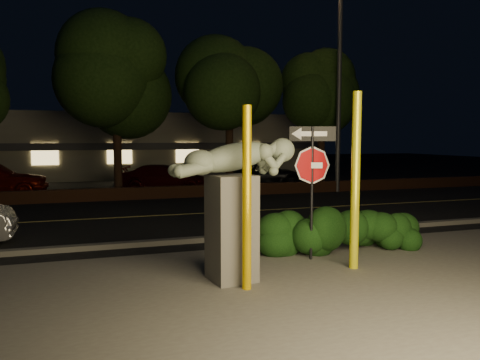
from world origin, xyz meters
name	(u,v)px	position (x,y,z in m)	size (l,w,h in m)	color
ground	(189,202)	(0.00, 10.00, 0.00)	(90.00, 90.00, 0.00)	black
patio	(322,285)	(0.00, -1.00, 0.01)	(14.00, 6.00, 0.02)	#4C4944
road	(208,213)	(0.00, 7.00, 0.01)	(80.00, 8.00, 0.01)	black
lane_marking	(208,213)	(0.00, 7.00, 0.02)	(80.00, 0.12, 0.01)	gold
curb	(248,236)	(0.00, 2.90, 0.06)	(80.00, 0.25, 0.12)	#4C4944
brick_wall	(183,192)	(0.00, 11.30, 0.25)	(40.00, 0.35, 0.50)	#4C2918
parking_lot	(162,185)	(0.00, 17.00, 0.01)	(40.00, 12.00, 0.01)	black
building	(144,145)	(0.00, 24.99, 2.00)	(22.00, 10.20, 4.00)	#696454
tree_far_b	(115,55)	(-2.50, 13.20, 6.05)	(5.20, 5.20, 8.41)	black
tree_far_c	(229,68)	(2.50, 12.80, 5.66)	(4.80, 4.80, 7.84)	black
tree_far_d	(322,79)	(7.50, 13.30, 5.42)	(4.40, 4.40, 7.42)	black
yellow_pole_left	(247,199)	(-1.30, -0.82, 1.52)	(0.15, 0.15, 3.03)	#D5A702
yellow_pole_right	(355,182)	(1.05, -0.28, 1.69)	(0.17, 0.17, 3.37)	yellow
signpost	(312,166)	(0.57, 0.57, 1.95)	(0.87, 0.37, 2.74)	black
sculpture	(234,194)	(-1.35, -0.27, 1.55)	(2.35, 0.93, 2.51)	#4C4944
hedge_center	(298,232)	(0.47, 1.00, 0.50)	(1.93, 0.91, 1.01)	black
hedge_right	(362,225)	(2.12, 1.11, 0.54)	(1.63, 0.88, 1.07)	black
hedge_far_right	(396,230)	(2.81, 0.83, 0.45)	(1.29, 0.81, 0.89)	black
streetlight	(336,59)	(7.03, 11.11, 6.04)	(1.47, 0.70, 10.16)	#45464A
parked_car_darkred	(165,178)	(-0.32, 13.96, 0.62)	(1.73, 4.25, 1.23)	#3E0809
parked_car_dark	(266,174)	(5.18, 15.05, 0.58)	(1.92, 4.17, 1.16)	black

